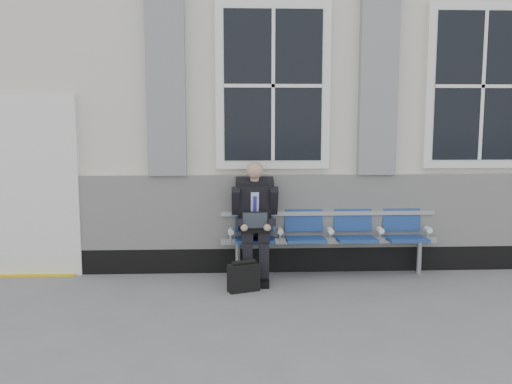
{
  "coord_description": "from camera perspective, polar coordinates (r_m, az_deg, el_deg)",
  "views": [
    {
      "loc": [
        -2.65,
        -5.34,
        1.91
      ],
      "look_at": [
        -2.37,
        0.9,
        1.07
      ],
      "focal_mm": 40.0,
      "sensor_mm": 36.0,
      "label": 1
    }
  ],
  "objects": [
    {
      "name": "ground",
      "position": [
        6.26,
        23.06,
        -10.7
      ],
      "size": [
        70.0,
        70.0,
        0.0
      ],
      "primitive_type": "plane",
      "color": "slate",
      "rests_on": "ground"
    },
    {
      "name": "station_building",
      "position": [
        9.2,
        14.27,
        9.42
      ],
      "size": [
        14.4,
        4.4,
        4.49
      ],
      "color": "beige",
      "rests_on": "ground"
    },
    {
      "name": "bench",
      "position": [
        6.91,
        7.34,
        -3.71
      ],
      "size": [
        2.6,
        0.47,
        0.91
      ],
      "color": "#9EA0A3",
      "rests_on": "ground"
    },
    {
      "name": "businessman",
      "position": [
        6.64,
        -0.11,
        -2.37
      ],
      "size": [
        0.54,
        0.73,
        1.38
      ],
      "color": "black",
      "rests_on": "ground"
    },
    {
      "name": "briefcase",
      "position": [
        6.28,
        -1.26,
        -8.49
      ],
      "size": [
        0.37,
        0.25,
        0.35
      ],
      "color": "black",
      "rests_on": "ground"
    }
  ]
}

